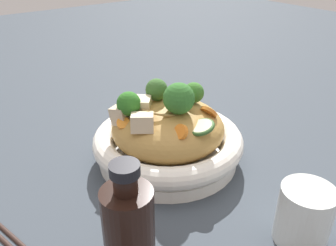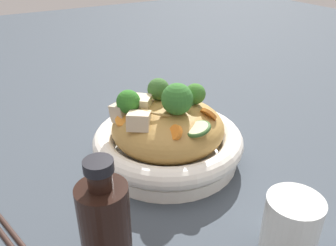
% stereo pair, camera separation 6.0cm
% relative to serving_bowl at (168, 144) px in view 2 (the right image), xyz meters
% --- Properties ---
extents(ground_plane, '(3.00, 3.00, 0.00)m').
position_rel_serving_bowl_xyz_m(ground_plane, '(0.00, 0.00, -0.03)').
color(ground_plane, '#384049').
extents(serving_bowl, '(0.26, 0.26, 0.06)m').
position_rel_serving_bowl_xyz_m(serving_bowl, '(0.00, 0.00, 0.00)').
color(serving_bowl, white).
rests_on(serving_bowl, ground_plane).
extents(noodle_heap, '(0.19, 0.19, 0.09)m').
position_rel_serving_bowl_xyz_m(noodle_heap, '(-0.00, -0.00, 0.03)').
color(noodle_heap, '#AC8240').
rests_on(noodle_heap, serving_bowl).
extents(broccoli_florets, '(0.12, 0.16, 0.07)m').
position_rel_serving_bowl_xyz_m(broccoli_florets, '(0.00, -0.00, 0.09)').
color(broccoli_florets, '#90AD6F').
rests_on(broccoli_florets, serving_bowl).
extents(carrot_coins, '(0.17, 0.17, 0.04)m').
position_rel_serving_bowl_xyz_m(carrot_coins, '(0.00, 0.00, 0.06)').
color(carrot_coins, orange).
rests_on(carrot_coins, serving_bowl).
extents(zucchini_slices, '(0.12, 0.08, 0.03)m').
position_rel_serving_bowl_xyz_m(zucchini_slices, '(0.03, 0.03, 0.07)').
color(zucchini_slices, beige).
rests_on(zucchini_slices, serving_bowl).
extents(chicken_chunks, '(0.10, 0.07, 0.04)m').
position_rel_serving_bowl_xyz_m(chicken_chunks, '(-0.01, -0.06, 0.07)').
color(chicken_chunks, '#C6B68C').
rests_on(chicken_chunks, serving_bowl).
extents(soy_sauce_bottle, '(0.06, 0.06, 0.16)m').
position_rel_serving_bowl_xyz_m(soy_sauce_bottle, '(0.17, -0.18, 0.04)').
color(soy_sauce_bottle, black).
rests_on(soy_sauce_bottle, ground_plane).
extents(drinking_glass, '(0.07, 0.07, 0.08)m').
position_rel_serving_bowl_xyz_m(drinking_glass, '(0.25, 0.03, 0.01)').
color(drinking_glass, silver).
rests_on(drinking_glass, ground_plane).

